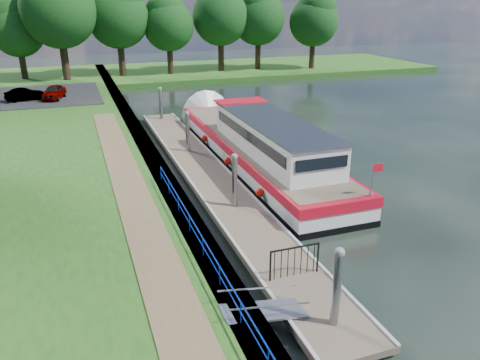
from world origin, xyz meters
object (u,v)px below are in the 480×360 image
object	(u,v)px
pontoon	(208,178)
barge	(253,144)
car_a	(54,92)
car_b	(25,94)

from	to	relation	value
pontoon	barge	xyz separation A→B (m)	(3.60, 2.43, 0.90)
car_a	car_b	distance (m)	2.45
pontoon	barge	size ratio (longest dim) A/B	1.42
car_a	car_b	world-z (taller)	car_a
pontoon	car_a	xyz separation A→B (m)	(-8.11, 22.66, 1.27)
pontoon	car_a	bearing A→B (deg)	109.69
car_b	car_a	bearing A→B (deg)	-105.79
pontoon	car_b	distance (m)	25.10
car_a	car_b	size ratio (longest dim) A/B	1.08
car_a	pontoon	bearing A→B (deg)	-54.93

